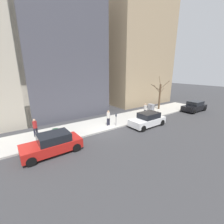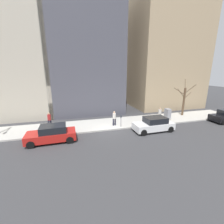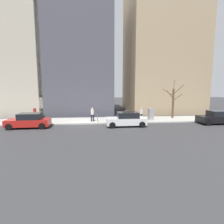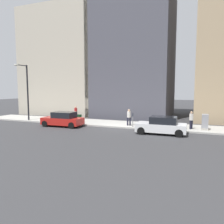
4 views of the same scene
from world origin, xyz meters
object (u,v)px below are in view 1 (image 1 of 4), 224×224
at_px(parking_meter, 116,118).
at_px(pedestrian_far_corner, 35,127).
at_px(bare_tree, 160,95).
at_px(office_tower_left, 130,36).
at_px(trash_bin, 56,134).
at_px(pedestrian_midblock, 108,117).
at_px(utility_box, 151,109).
at_px(parked_car_red, 53,144).
at_px(pedestrian_near_meter, 145,109).
at_px(parked_car_black, 194,106).
at_px(parked_car_white, 148,120).
at_px(office_block_center, 56,51).

bearing_deg(parking_meter, pedestrian_far_corner, 75.07).
relative_size(bare_tree, pedestrian_far_corner, 3.01).
bearing_deg(office_tower_left, trash_bin, 120.61).
bearing_deg(pedestrian_far_corner, bare_tree, -31.79).
xyz_separation_m(parking_meter, bare_tree, (2.18, -10.00, 1.32)).
relative_size(pedestrian_midblock, office_tower_left, 0.07).
bearing_deg(utility_box, pedestrian_midblock, 91.77).
relative_size(trash_bin, pedestrian_midblock, 0.54).
height_order(utility_box, bare_tree, bare_tree).
bearing_deg(pedestrian_midblock, office_tower_left, 28.45).
bearing_deg(parked_car_red, pedestrian_near_meter, -80.48).
bearing_deg(pedestrian_midblock, utility_box, -10.42).
distance_m(parked_car_red, trash_bin, 2.16).
xyz_separation_m(parked_car_black, pedestrian_midblock, (2.13, 14.24, 0.35)).
bearing_deg(parked_car_white, parked_car_red, 88.14).
relative_size(parked_car_red, office_block_center, 0.25).
relative_size(parked_car_white, bare_tree, 0.84).
bearing_deg(pedestrian_midblock, bare_tree, -3.84).
bearing_deg(pedestrian_far_corner, trash_bin, -81.69).
relative_size(parking_meter, office_block_center, 0.08).
distance_m(utility_box, office_tower_left, 15.83).
bearing_deg(office_tower_left, office_block_center, 92.34).
bearing_deg(parked_car_black, utility_box, 72.32).
bearing_deg(office_tower_left, bare_tree, 171.11).
distance_m(parking_meter, utility_box, 6.64).
relative_size(trash_bin, pedestrian_far_corner, 0.54).
xyz_separation_m(parked_car_black, pedestrian_far_corner, (3.54, 21.28, 0.35)).
distance_m(utility_box, trash_bin, 12.86).
bearing_deg(office_tower_left, utility_box, 154.52).
xyz_separation_m(bare_tree, pedestrian_near_meter, (-1.37, 4.60, -1.21)).
relative_size(parked_car_red, pedestrian_midblock, 2.55).
height_order(parked_car_red, pedestrian_far_corner, pedestrian_far_corner).
height_order(parked_car_red, trash_bin, parked_car_red).
height_order(pedestrian_near_meter, office_block_center, office_block_center).
distance_m(pedestrian_near_meter, pedestrian_midblock, 5.99).
bearing_deg(utility_box, parked_car_white, 126.39).
bearing_deg(parking_meter, utility_box, -82.64).
distance_m(pedestrian_midblock, office_tower_left, 19.23).
height_order(pedestrian_midblock, office_block_center, office_block_center).
distance_m(parked_car_black, office_tower_left, 16.98).
distance_m(parked_car_black, office_block_center, 21.67).
relative_size(bare_tree, pedestrian_near_meter, 3.01).
height_order(parking_meter, pedestrian_far_corner, pedestrian_far_corner).
relative_size(parking_meter, office_tower_left, 0.06).
bearing_deg(parked_car_black, parking_meter, 84.43).
bearing_deg(trash_bin, bare_tree, -83.92).
height_order(parked_car_red, bare_tree, bare_tree).
bearing_deg(pedestrian_midblock, parked_car_black, -20.70).
bearing_deg(pedestrian_far_corner, utility_box, -37.04).
height_order(pedestrian_midblock, office_tower_left, office_tower_left).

